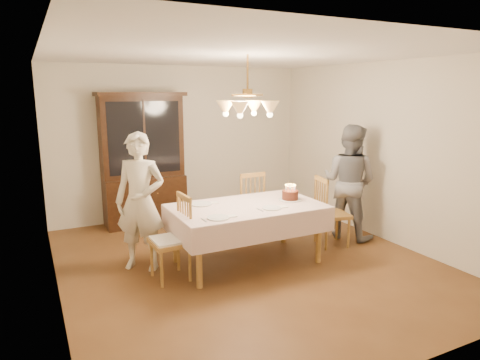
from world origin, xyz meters
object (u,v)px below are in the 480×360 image
chair_far_side (247,207)px  dining_table (247,211)px  china_hutch (143,162)px  elderly_woman (140,202)px  birthday_cake (290,196)px

chair_far_side → dining_table: bearing=-117.8°
dining_table → china_hutch: bearing=108.3°
elderly_woman → birthday_cake: elderly_woman is taller
chair_far_side → elderly_woman: elderly_woman is taller
dining_table → birthday_cake: (0.63, -0.02, 0.14)m
chair_far_side → china_hutch: bearing=133.9°
dining_table → birthday_cake: size_ratio=6.33×
birthday_cake → elderly_woman: bearing=166.5°
china_hutch → birthday_cake: bearing=-58.8°
dining_table → elderly_woman: elderly_woman is taller
elderly_woman → chair_far_side: bearing=52.0°
dining_table → china_hutch: (-0.75, 2.25, 0.36)m
dining_table → elderly_woman: (-1.25, 0.43, 0.17)m
dining_table → birthday_cake: bearing=-1.7°
dining_table → elderly_woman: 1.33m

